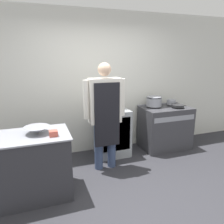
% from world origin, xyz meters
% --- Properties ---
extents(ground_plane, '(14.00, 14.00, 0.00)m').
position_xyz_m(ground_plane, '(0.00, 0.00, 0.00)').
color(ground_plane, '#2D2D33').
extents(wall_back, '(8.00, 0.05, 2.70)m').
position_xyz_m(wall_back, '(0.00, 1.76, 1.35)').
color(wall_back, silver).
rests_on(wall_back, ground_plane).
extents(prep_counter, '(1.07, 0.70, 0.88)m').
position_xyz_m(prep_counter, '(-1.29, 0.55, 0.44)').
color(prep_counter, '#2D2D33').
rests_on(prep_counter, ground_plane).
extents(stove, '(0.98, 0.64, 0.88)m').
position_xyz_m(stove, '(1.34, 1.36, 0.43)').
color(stove, '#38383D').
rests_on(stove, ground_plane).
extents(fridge_unit, '(0.61, 0.57, 0.90)m').
position_xyz_m(fridge_unit, '(0.19, 1.42, 0.45)').
color(fridge_unit, '#93999E').
rests_on(fridge_unit, ground_plane).
extents(person_cook, '(0.70, 0.24, 1.78)m').
position_xyz_m(person_cook, '(-0.10, 0.94, 1.02)').
color(person_cook, '#38476B').
rests_on(person_cook, ground_plane).
extents(mixing_bowl, '(0.34, 0.34, 0.09)m').
position_xyz_m(mixing_bowl, '(-1.16, 0.57, 0.93)').
color(mixing_bowl, gray).
rests_on(mixing_bowl, prep_counter).
extents(plastic_tub, '(0.10, 0.10, 0.07)m').
position_xyz_m(plastic_tub, '(-0.97, 0.40, 0.92)').
color(plastic_tub, '#B24C3F').
rests_on(plastic_tub, prep_counter).
extents(stock_pot, '(0.31, 0.31, 0.22)m').
position_xyz_m(stock_pot, '(1.12, 1.47, 0.99)').
color(stock_pot, gray).
rests_on(stock_pot, stove).
extents(saute_pan, '(0.25, 0.25, 0.04)m').
position_xyz_m(saute_pan, '(1.53, 1.25, 0.90)').
color(saute_pan, '#262628').
rests_on(saute_pan, stove).
extents(sauce_pot, '(0.18, 0.18, 0.11)m').
position_xyz_m(sauce_pot, '(1.53, 1.47, 0.93)').
color(sauce_pot, gray).
rests_on(sauce_pot, stove).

